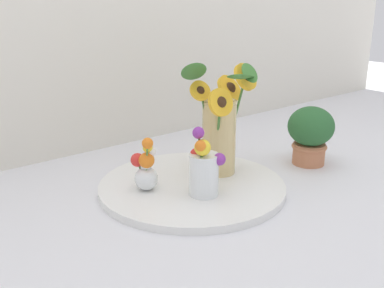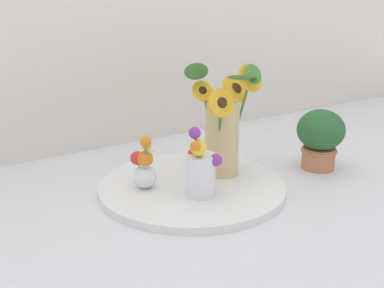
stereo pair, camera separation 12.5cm
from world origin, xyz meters
The scene contains 6 objects.
ground_plane centered at (0.00, 0.00, 0.00)m, with size 6.00×6.00×0.00m, color silver.
serving_tray centered at (0.01, 0.02, 0.01)m, with size 0.53×0.53×0.02m.
mason_jar_sunflowers centered at (0.14, 0.04, 0.17)m, with size 0.27×0.21×0.35m.
vase_small_center centered at (-0.01, -0.06, 0.10)m, with size 0.09×0.09×0.19m.
vase_bulb_right centered at (-0.11, 0.07, 0.08)m, with size 0.06×0.08×0.16m.
potted_plant centered at (0.45, -0.05, 0.11)m, with size 0.15×0.15×0.19m.
Camera 2 is at (-0.64, -0.97, 0.52)m, focal length 42.00 mm.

